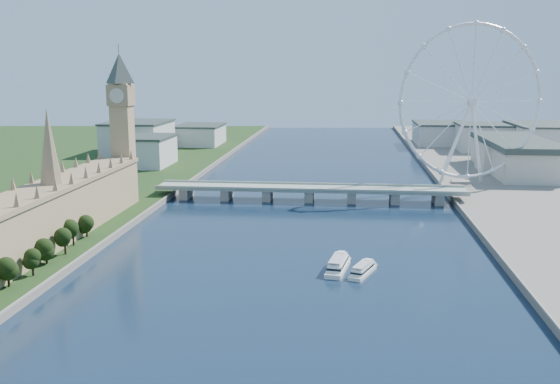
# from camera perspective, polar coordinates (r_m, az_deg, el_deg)

# --- Properties ---
(parliament_range) EXTENTS (24.00, 200.00, 70.00)m
(parliament_range) POSITION_cam_1_polar(r_m,az_deg,el_deg) (350.80, -19.99, -1.68)
(parliament_range) COLOR tan
(parliament_range) RESTS_ON ground
(big_ben) EXTENTS (20.02, 20.02, 110.00)m
(big_ben) POSITION_cam_1_polar(r_m,az_deg,el_deg) (442.98, -14.30, 7.48)
(big_ben) COLOR tan
(big_ben) RESTS_ON ground
(westminster_bridge) EXTENTS (220.00, 22.00, 9.50)m
(westminster_bridge) POSITION_cam_1_polar(r_m,az_deg,el_deg) (445.92, 2.72, 0.06)
(westminster_bridge) COLOR gray
(westminster_bridge) RESTS_ON ground
(london_eye) EXTENTS (113.60, 39.12, 124.30)m
(london_eye) POSITION_cam_1_polar(r_m,az_deg,el_deg) (501.65, 17.11, 7.83)
(london_eye) COLOR silver
(london_eye) RESTS_ON ground
(county_hall) EXTENTS (54.00, 144.00, 35.00)m
(county_hall) POSITION_cam_1_polar(r_m,az_deg,el_deg) (593.60, 20.61, 1.49)
(county_hall) COLOR beige
(county_hall) RESTS_ON ground
(city_skyline) EXTENTS (505.00, 280.00, 32.00)m
(city_skyline) POSITION_cam_1_polar(r_m,az_deg,el_deg) (701.18, 7.20, 4.90)
(city_skyline) COLOR beige
(city_skyline) RESTS_ON ground
(tour_boat_near) EXTENTS (12.85, 31.66, 6.81)m
(tour_boat_near) POSITION_cam_1_polar(r_m,az_deg,el_deg) (294.75, 5.31, -7.15)
(tour_boat_near) COLOR white
(tour_boat_near) RESTS_ON ground
(tour_boat_far) EXTENTS (15.13, 26.24, 5.62)m
(tour_boat_far) POSITION_cam_1_polar(r_m,az_deg,el_deg) (290.40, 7.56, -7.48)
(tour_boat_far) COLOR silver
(tour_boat_far) RESTS_ON ground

